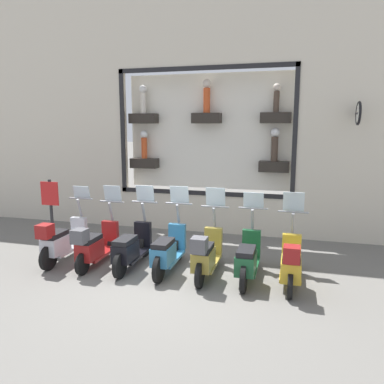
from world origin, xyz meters
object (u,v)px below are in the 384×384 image
object	(u,v)px
scooter_green_1	(248,259)
scooter_teal_3	(168,251)
scooter_red_5	(95,245)
scooter_olive_2	(206,254)
shop_sign_post	(51,213)
scooter_black_4	(131,248)
scooter_silver_6	(62,241)
scooter_yellow_0	(291,263)

from	to	relation	value
scooter_green_1	scooter_teal_3	bearing A→B (deg)	89.85
scooter_red_5	scooter_teal_3	bearing A→B (deg)	-87.37
scooter_olive_2	scooter_red_5	bearing A→B (deg)	90.18
scooter_olive_2	shop_sign_post	world-z (taller)	shop_sign_post
scooter_green_1	scooter_black_4	world-z (taller)	scooter_black_4
scooter_teal_3	scooter_green_1	bearing A→B (deg)	-90.15
scooter_black_4	scooter_silver_6	xyz separation A→B (m)	(-0.06, 1.61, 0.04)
scooter_olive_2	shop_sign_post	xyz separation A→B (m)	(0.56, 3.85, 0.47)
scooter_yellow_0	scooter_red_5	world-z (taller)	scooter_yellow_0
scooter_silver_6	shop_sign_post	size ratio (longest dim) A/B	1.04
scooter_yellow_0	shop_sign_post	xyz separation A→B (m)	(0.56, 5.47, 0.48)
scooter_red_5	scooter_black_4	bearing A→B (deg)	-84.90
scooter_yellow_0	scooter_green_1	xyz separation A→B (m)	(0.07, 0.81, -0.03)
scooter_olive_2	scooter_teal_3	bearing A→B (deg)	85.29
scooter_black_4	scooter_silver_6	distance (m)	1.62
scooter_yellow_0	scooter_teal_3	world-z (taller)	scooter_teal_3
scooter_olive_2	scooter_red_5	size ratio (longest dim) A/B	1.00
scooter_silver_6	scooter_yellow_0	bearing A→B (deg)	-90.10
scooter_green_1	scooter_olive_2	world-z (taller)	scooter_olive_2
scooter_yellow_0	scooter_red_5	size ratio (longest dim) A/B	1.00
scooter_yellow_0	scooter_black_4	xyz separation A→B (m)	(0.07, 3.23, -0.02)
scooter_yellow_0	shop_sign_post	world-z (taller)	shop_sign_post
scooter_green_1	shop_sign_post	world-z (taller)	shop_sign_post
scooter_green_1	shop_sign_post	size ratio (longest dim) A/B	1.04
scooter_olive_2	scooter_teal_3	xyz separation A→B (m)	(0.07, 0.81, -0.03)
scooter_black_4	scooter_teal_3	bearing A→B (deg)	-89.86
scooter_teal_3	scooter_silver_6	distance (m)	2.42
scooter_olive_2	scooter_green_1	bearing A→B (deg)	-85.58
scooter_green_1	scooter_red_5	xyz separation A→B (m)	(-0.07, 3.23, 0.02)
scooter_teal_3	shop_sign_post	xyz separation A→B (m)	(0.49, 3.04, 0.49)
scooter_olive_2	scooter_silver_6	size ratio (longest dim) A/B	1.00
scooter_green_1	scooter_black_4	size ratio (longest dim) A/B	1.00
scooter_olive_2	scooter_black_4	size ratio (longest dim) A/B	1.00
scooter_olive_2	scooter_teal_3	distance (m)	0.81
scooter_green_1	scooter_teal_3	size ratio (longest dim) A/B	1.00
scooter_teal_3	scooter_black_4	size ratio (longest dim) A/B	1.00
scooter_olive_2	scooter_silver_6	xyz separation A→B (m)	(0.00, 3.23, 0.01)
shop_sign_post	scooter_yellow_0	bearing A→B (deg)	-95.87
scooter_teal_3	scooter_red_5	world-z (taller)	scooter_teal_3
scooter_olive_2	scooter_silver_6	bearing A→B (deg)	89.96
scooter_teal_3	scooter_olive_2	bearing A→B (deg)	-94.71
scooter_green_1	scooter_black_4	distance (m)	2.42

